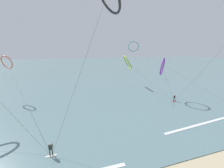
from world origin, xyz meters
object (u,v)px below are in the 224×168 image
Objects in this scene: surfer_crimson at (174,98)px; kite_coral at (7,62)px; kite_teal at (133,47)px; surfer_ivory at (51,151)px; kite_lime at (128,62)px; kite_violet at (162,66)px.

surfer_crimson is 41.80m from kite_coral.
kite_coral is at bearing -125.54° from kite_teal.
surfer_crimson is at bearing -166.27° from surfer_ivory.
surfer_crimson is at bearing -155.92° from kite_lime.
kite_violet reaches higher than surfer_crimson.
surfer_ivory is 29.04m from kite_coral.
surfer_ivory is at bearing -117.86° from surfer_crimson.
kite_violet is (-7.91, -32.73, -5.27)m from kite_teal.
surfer_crimson is 0.06× the size of kite_coral.
kite_coral reaches higher than kite_lime.
surfer_crimson is 38.45m from kite_teal.
kite_coral is (-38.29, 14.36, 8.65)m from surfer_crimson.
surfer_ivory is 58.89m from kite_teal.
surfer_ivory is at bearing -96.73° from kite_teal.
kite_lime is at bearing -136.05° from surfer_ivory.
kite_teal is at bearing -133.79° from surfer_ivory.
surfer_ivory is 29.49m from surfer_crimson.
kite_lime is (-2.53, 15.50, -0.27)m from kite_violet.
kite_lime reaches higher than surfer_crimson.
kite_coral is at bearing -63.65° from kite_violet.
surfer_crimson is at bearing -165.73° from kite_coral.
kite_teal reaches higher than kite_lime.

